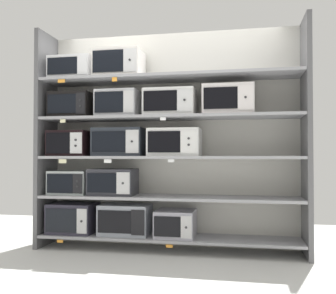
% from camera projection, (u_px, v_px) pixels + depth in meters
% --- Properties ---
extents(ground, '(6.86, 6.00, 0.02)m').
position_uv_depth(ground, '(146.00, 280.00, 3.28)').
color(ground, silver).
extents(back_panel, '(3.06, 0.04, 2.48)m').
position_uv_depth(back_panel, '(172.00, 139.00, 4.54)').
color(back_panel, beige).
rests_on(back_panel, ground).
extents(upright_left, '(0.05, 0.48, 2.48)m').
position_uv_depth(upright_left, '(46.00, 139.00, 4.56)').
color(upright_left, '#5B5B5E').
rests_on(upright_left, ground).
extents(upright_right, '(0.05, 0.48, 2.48)m').
position_uv_depth(upright_right, '(307.00, 137.00, 4.01)').
color(upright_right, '#5B5B5E').
rests_on(upright_right, ground).
extents(shelf_0, '(2.86, 0.48, 0.03)m').
position_uv_depth(shelf_0, '(168.00, 238.00, 4.26)').
color(shelf_0, '#99999E').
rests_on(shelf_0, ground).
extents(microwave_0, '(0.52, 0.41, 0.34)m').
position_uv_depth(microwave_0, '(73.00, 218.00, 4.47)').
color(microwave_0, '#292734').
rests_on(microwave_0, shelf_0).
extents(microwave_1, '(0.56, 0.35, 0.34)m').
position_uv_depth(microwave_1, '(125.00, 219.00, 4.35)').
color(microwave_1, '#979DA8').
rests_on(microwave_1, shelf_0).
extents(microwave_2, '(0.42, 0.44, 0.29)m').
position_uv_depth(microwave_2, '(176.00, 223.00, 4.25)').
color(microwave_2, '#9C9AA7').
rests_on(microwave_2, shelf_0).
extents(price_tag_0, '(0.07, 0.00, 0.03)m').
position_uv_depth(price_tag_0, '(60.00, 241.00, 4.24)').
color(price_tag_0, orange).
extents(price_tag_1, '(0.07, 0.00, 0.03)m').
position_uv_depth(price_tag_1, '(169.00, 246.00, 4.01)').
color(price_tag_1, orange).
extents(shelf_1, '(2.86, 0.48, 0.03)m').
position_uv_depth(shelf_1, '(168.00, 197.00, 4.27)').
color(shelf_1, '#99999E').
extents(microwave_3, '(0.45, 0.35, 0.27)m').
position_uv_depth(microwave_3, '(71.00, 182.00, 4.49)').
color(microwave_3, '#B4BFBD').
rests_on(microwave_3, shelf_1).
extents(microwave_4, '(0.51, 0.37, 0.30)m').
position_uv_depth(microwave_4, '(113.00, 182.00, 4.39)').
color(microwave_4, '#303037').
rests_on(microwave_4, shelf_1).
extents(shelf_2, '(2.86, 0.48, 0.03)m').
position_uv_depth(shelf_2, '(168.00, 157.00, 4.28)').
color(shelf_2, '#99999E').
extents(microwave_5, '(0.45, 0.40, 0.29)m').
position_uv_depth(microwave_5, '(71.00, 144.00, 4.50)').
color(microwave_5, black).
rests_on(microwave_5, shelf_2).
extents(microwave_6, '(0.57, 0.35, 0.32)m').
position_uv_depth(microwave_6, '(119.00, 142.00, 4.39)').
color(microwave_6, '#282D35').
rests_on(microwave_6, shelf_2).
extents(microwave_7, '(0.56, 0.40, 0.30)m').
position_uv_depth(microwave_7, '(175.00, 142.00, 4.27)').
color(microwave_7, silver).
rests_on(microwave_7, shelf_2).
extents(price_tag_2, '(0.09, 0.00, 0.04)m').
position_uv_depth(price_tag_2, '(63.00, 161.00, 4.25)').
color(price_tag_2, beige).
extents(price_tag_3, '(0.08, 0.00, 0.04)m').
position_uv_depth(price_tag_3, '(108.00, 161.00, 4.16)').
color(price_tag_3, white).
extents(price_tag_4, '(0.06, 0.00, 0.03)m').
position_uv_depth(price_tag_4, '(171.00, 161.00, 4.03)').
color(price_tag_4, white).
extents(shelf_3, '(2.86, 0.48, 0.03)m').
position_uv_depth(shelf_3, '(168.00, 118.00, 4.29)').
color(shelf_3, '#99999E').
extents(microwave_8, '(0.47, 0.35, 0.29)m').
position_uv_depth(microwave_8, '(72.00, 105.00, 4.50)').
color(microwave_8, black).
rests_on(microwave_8, shelf_3).
extents(microwave_9, '(0.47, 0.35, 0.30)m').
position_uv_depth(microwave_9, '(118.00, 104.00, 4.40)').
color(microwave_9, '#BABBBF').
rests_on(microwave_9, shelf_3).
extents(microwave_10, '(0.56, 0.39, 0.29)m').
position_uv_depth(microwave_10, '(170.00, 103.00, 4.29)').
color(microwave_10, silver).
rests_on(microwave_10, shelf_3).
extents(microwave_11, '(0.54, 0.39, 0.32)m').
position_uv_depth(microwave_11, '(228.00, 100.00, 4.17)').
color(microwave_11, silver).
rests_on(microwave_11, shelf_3).
extents(price_tag_5, '(0.06, 0.00, 0.04)m').
position_uv_depth(price_tag_5, '(63.00, 121.00, 4.26)').
color(price_tag_5, beige).
extents(price_tag_6, '(0.06, 0.00, 0.03)m').
position_uv_depth(price_tag_6, '(163.00, 119.00, 4.05)').
color(price_tag_6, white).
extents(shelf_4, '(2.86, 0.48, 0.03)m').
position_uv_depth(shelf_4, '(168.00, 78.00, 4.30)').
color(shelf_4, '#99999E').
extents(microwave_12, '(0.50, 0.37, 0.26)m').
position_uv_depth(microwave_12, '(73.00, 69.00, 4.51)').
color(microwave_12, silver).
rests_on(microwave_12, shelf_4).
extents(microwave_13, '(0.53, 0.39, 0.31)m').
position_uv_depth(microwave_13, '(119.00, 65.00, 4.41)').
color(microwave_13, silver).
rests_on(microwave_13, shelf_4).
extents(price_tag_7, '(0.08, 0.00, 0.04)m').
position_uv_depth(price_tag_7, '(61.00, 81.00, 4.28)').
color(price_tag_7, orange).
extents(price_tag_8, '(0.06, 0.00, 0.05)m').
position_uv_depth(price_tag_8, '(114.00, 79.00, 4.16)').
color(price_tag_8, orange).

